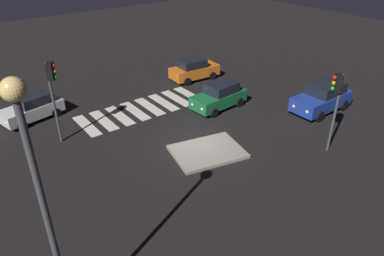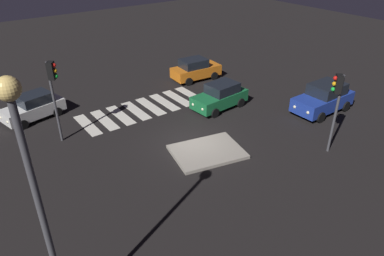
{
  "view_description": "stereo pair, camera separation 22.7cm",
  "coord_description": "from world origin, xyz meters",
  "views": [
    {
      "loc": [
        10.64,
        14.06,
        10.8
      ],
      "look_at": [
        0.0,
        0.0,
        1.0
      ],
      "focal_mm": 33.46,
      "sensor_mm": 36.0,
      "label": 1
    },
    {
      "loc": [
        10.46,
        14.2,
        10.8
      ],
      "look_at": [
        0.0,
        0.0,
        1.0
      ],
      "focal_mm": 33.46,
      "sensor_mm": 36.0,
      "label": 2
    }
  ],
  "objects": [
    {
      "name": "ground_plane",
      "position": [
        0.0,
        0.0,
        0.0
      ],
      "size": [
        80.0,
        80.0,
        0.0
      ],
      "primitive_type": "plane",
      "color": "black"
    },
    {
      "name": "car_blue",
      "position": [
        -9.55,
        1.85,
        0.96
      ],
      "size": [
        4.49,
        2.12,
        1.95
      ],
      "rotation": [
        0.0,
        0.0,
        -0.0
      ],
      "color": "#1E389E",
      "rests_on": "ground"
    },
    {
      "name": "crosswalk_near",
      "position": [
        0.0,
        -5.67,
        0.01
      ],
      "size": [
        8.75,
        3.2,
        0.02
      ],
      "color": "silver",
      "rests_on": "ground"
    },
    {
      "name": "street_lamp",
      "position": [
        9.45,
        6.31,
        5.52
      ],
      "size": [
        0.56,
        0.56,
        8.16
      ],
      "color": "#47474C",
      "rests_on": "ground"
    },
    {
      "name": "traffic_light_west",
      "position": [
        -5.5,
        5.05,
        3.39
      ],
      "size": [
        0.53,
        0.54,
        4.47
      ],
      "rotation": [
        0.0,
        0.0,
        -0.74
      ],
      "color": "#47474C",
      "rests_on": "ground"
    },
    {
      "name": "car_white",
      "position": [
        6.37,
        -8.57,
        0.82
      ],
      "size": [
        4.03,
        2.43,
        1.66
      ],
      "rotation": [
        0.0,
        0.0,
        0.23
      ],
      "color": "silver",
      "rests_on": "ground"
    },
    {
      "name": "car_green",
      "position": [
        -4.35,
        -2.67,
        0.86
      ],
      "size": [
        4.12,
        2.12,
        1.75
      ],
      "rotation": [
        0.0,
        0.0,
        0.07
      ],
      "color": "#196B38",
      "rests_on": "ground"
    },
    {
      "name": "traffic_island",
      "position": [
        -0.05,
        1.35,
        0.09
      ],
      "size": [
        4.32,
        3.6,
        0.18
      ],
      "color": "gray",
      "rests_on": "ground"
    },
    {
      "name": "traffic_light_east",
      "position": [
        5.83,
        -4.68,
        3.61
      ],
      "size": [
        0.53,
        0.54,
        4.77
      ],
      "rotation": [
        0.0,
        0.0,
        2.47
      ],
      "color": "#47474C",
      "rests_on": "ground"
    },
    {
      "name": "car_orange",
      "position": [
        -6.21,
        -7.96,
        0.86
      ],
      "size": [
        4.11,
        2.12,
        1.75
      ],
      "rotation": [
        0.0,
        0.0,
        3.07
      ],
      "color": "orange",
      "rests_on": "ground"
    }
  ]
}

